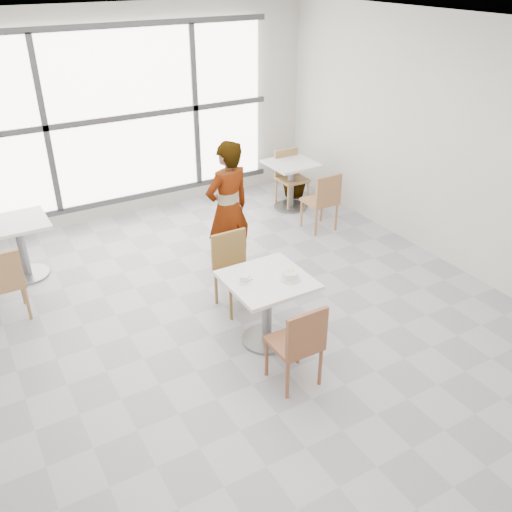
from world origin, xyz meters
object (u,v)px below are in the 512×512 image
bg_chair_left_near (3,280)px  oatmeal_bowl (290,275)px  chair_far (234,265)px  bg_chair_right_near (323,198)px  coffee_cup (244,279)px  bg_chair_right_far (289,174)px  bg_table_left (21,241)px  plant_right (295,176)px  main_table (267,298)px  chair_near (299,341)px  person (228,209)px  bg_table_right (291,179)px

bg_chair_left_near → oatmeal_bowl: bearing=142.5°
chair_far → bg_chair_right_near: same height
coffee_cup → bg_chair_right_far: bg_chair_right_far is taller
bg_table_left → plant_right: size_ratio=1.04×
bg_chair_right_near → bg_chair_right_far: size_ratio=1.00×
bg_chair_left_near → bg_chair_right_far: 4.58m
main_table → chair_near: chair_near is taller
person → plant_right: bearing=-151.3°
coffee_cup → bg_table_left: size_ratio=0.21×
person → plant_right: person is taller
person → bg_table_left: size_ratio=2.26×
chair_far → main_table: bearing=-92.8°
main_table → coffee_cup: bearing=164.7°
bg_table_right → bg_chair_right_near: bearing=-93.6°
bg_table_right → bg_chair_right_far: (0.08, 0.17, 0.01)m
plant_right → chair_far: bearing=-135.6°
plant_right → bg_chair_right_near: bearing=-106.4°
chair_near → bg_chair_right_near: size_ratio=1.00×
bg_chair_left_near → bg_chair_right_far: same height
chair_far → person: bearing=66.4°
bg_chair_right_near → bg_chair_right_far: bearing=-97.4°
chair_near → oatmeal_bowl: chair_near is taller
bg_chair_right_near → bg_table_right: bearing=-93.6°
bg_chair_right_near → oatmeal_bowl: bearing=46.4°
chair_far → oatmeal_bowl: bearing=-80.7°
coffee_cup → bg_table_left: 3.08m
chair_near → bg_chair_left_near: size_ratio=1.00×
person → bg_chair_left_near: 2.61m
person → bg_chair_right_near: person is taller
coffee_cup → oatmeal_bowl: bearing=-23.7°
person → bg_table_left: 2.55m
chair_far → bg_chair_right_near: 2.27m
oatmeal_bowl → bg_table_right: size_ratio=0.28×
oatmeal_bowl → bg_table_right: 3.47m
bg_chair_right_far → main_table: bearing=-126.8°
bg_table_right → bg_chair_right_near: size_ratio=0.86×
chair_near → bg_table_right: (2.21, 3.48, -0.01)m
chair_near → plant_right: 4.60m
chair_far → oatmeal_bowl: 0.96m
oatmeal_bowl → plant_right: size_ratio=0.29×
bg_table_left → bg_chair_right_near: bearing=-11.5°
bg_table_right → bg_chair_left_near: 4.46m
chair_far → coffee_cup: bearing=-110.3°
bg_table_left → person: bearing=-27.4°
coffee_cup → bg_chair_right_near: 2.90m
chair_far → person: 0.83m
main_table → bg_table_left: bearing=125.8°
coffee_cup → bg_chair_left_near: bearing=140.2°
coffee_cup → person: size_ratio=0.09×
bg_table_right → bg_chair_left_near: (-4.34, -1.02, 0.01)m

